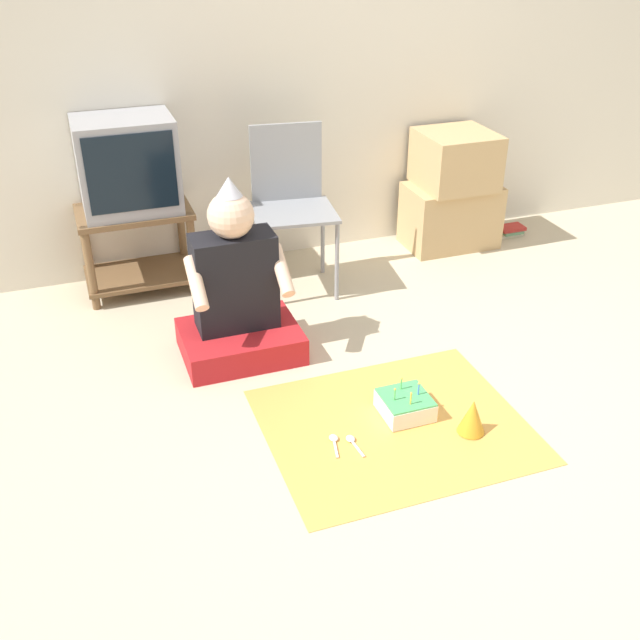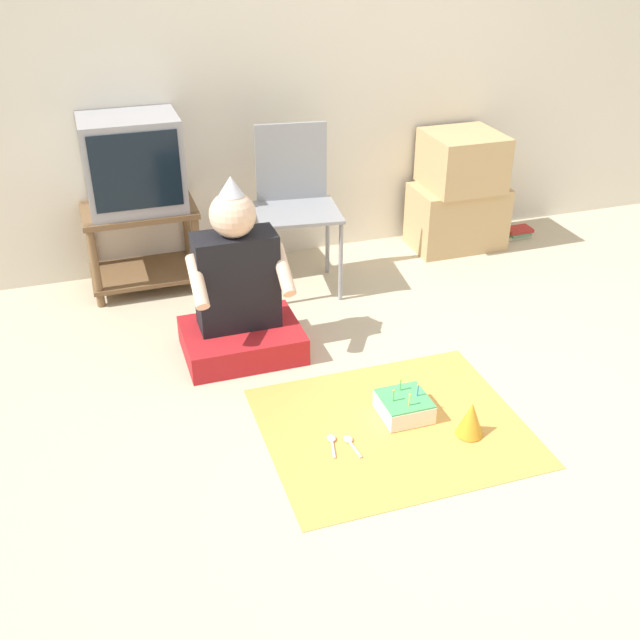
% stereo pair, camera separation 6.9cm
% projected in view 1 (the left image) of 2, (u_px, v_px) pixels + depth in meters
% --- Properties ---
extents(ground_plane, '(16.00, 16.00, 0.00)m').
position_uv_depth(ground_plane, '(476.00, 431.00, 3.17)').
color(ground_plane, beige).
extents(wall_back, '(6.40, 0.06, 2.55)m').
position_uv_depth(wall_back, '(316.00, 37.00, 4.21)').
color(wall_back, silver).
rests_on(wall_back, ground_plane).
extents(tv_stand, '(0.62, 0.40, 0.48)m').
position_uv_depth(tv_stand, '(137.00, 242.00, 4.19)').
color(tv_stand, brown).
rests_on(tv_stand, ground_plane).
extents(tv, '(0.51, 0.39, 0.50)m').
position_uv_depth(tv, '(127.00, 165.00, 3.96)').
color(tv, '#99999E').
rests_on(tv, tv_stand).
extents(folding_chair, '(0.50, 0.45, 0.91)m').
position_uv_depth(folding_chair, '(290.00, 196.00, 4.12)').
color(folding_chair, gray).
rests_on(folding_chair, ground_plane).
extents(cardboard_box_stack, '(0.57, 0.43, 0.73)m').
position_uv_depth(cardboard_box_stack, '(453.00, 192.00, 4.68)').
color(cardboard_box_stack, tan).
rests_on(cardboard_box_stack, ground_plane).
extents(book_pile, '(0.18, 0.12, 0.06)m').
position_uv_depth(book_pile, '(510.00, 230.00, 4.98)').
color(book_pile, beige).
rests_on(book_pile, ground_plane).
extents(person_seated, '(0.57, 0.43, 0.90)m').
position_uv_depth(person_seated, '(237.00, 298.00, 3.58)').
color(person_seated, red).
rests_on(person_seated, ground_plane).
extents(party_cloth, '(1.10, 0.92, 0.01)m').
position_uv_depth(party_cloth, '(395.00, 425.00, 3.20)').
color(party_cloth, '#EFA84C').
rests_on(party_cloth, ground_plane).
extents(birthday_cake, '(0.21, 0.21, 0.15)m').
position_uv_depth(birthday_cake, '(405.00, 405.00, 3.25)').
color(birthday_cake, white).
rests_on(birthday_cake, party_cloth).
extents(party_hat_blue, '(0.12, 0.12, 0.16)m').
position_uv_depth(party_hat_blue, '(472.00, 416.00, 3.13)').
color(party_hat_blue, gold).
rests_on(party_hat_blue, party_cloth).
extents(plastic_spoon_near, '(0.05, 0.14, 0.01)m').
position_uv_depth(plastic_spoon_near, '(334.00, 440.00, 3.10)').
color(plastic_spoon_near, white).
rests_on(plastic_spoon_near, party_cloth).
extents(plastic_spoon_far, '(0.04, 0.15, 0.01)m').
position_uv_depth(plastic_spoon_far, '(352.00, 441.00, 3.10)').
color(plastic_spoon_far, white).
rests_on(plastic_spoon_far, party_cloth).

